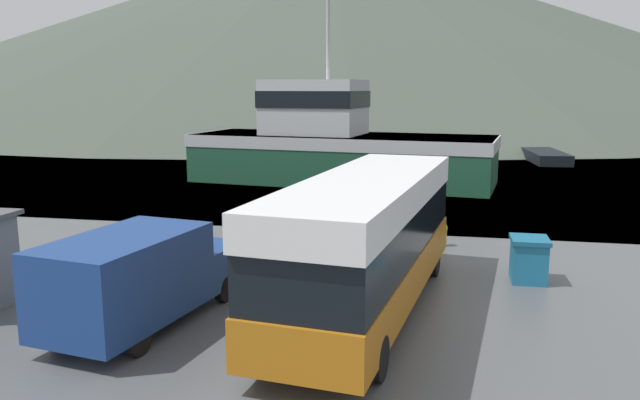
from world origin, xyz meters
The scene contains 8 objects.
water_surface centered at (0.00, 138.42, 0.00)m, with size 240.00×240.00×0.00m, color #475B6B.
hill_backdrop centered at (-27.38, 147.94, 20.43)m, with size 216.93×216.93×40.87m, color #424C42.
tour_bus centered at (-1.50, 9.87, 1.91)m, with size 3.85×10.52×3.40m.
delivery_van centered at (-6.58, 7.93, 1.21)m, with size 3.14×6.08×2.27m.
fishing_boat centered at (-5.95, 31.19, 2.22)m, with size 18.26×8.41×12.85m.
storage_bin centered at (2.77, 13.20, 0.66)m, with size 1.05×1.17×1.29m.
small_boat centered at (7.82, 44.75, 0.39)m, with size 2.99×7.60×0.78m.
mooring_bollard centered at (0.32, 16.86, 0.45)m, with size 0.34×0.34×0.83m.
Camera 1 is at (0.25, -4.97, 5.52)m, focal length 35.00 mm.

